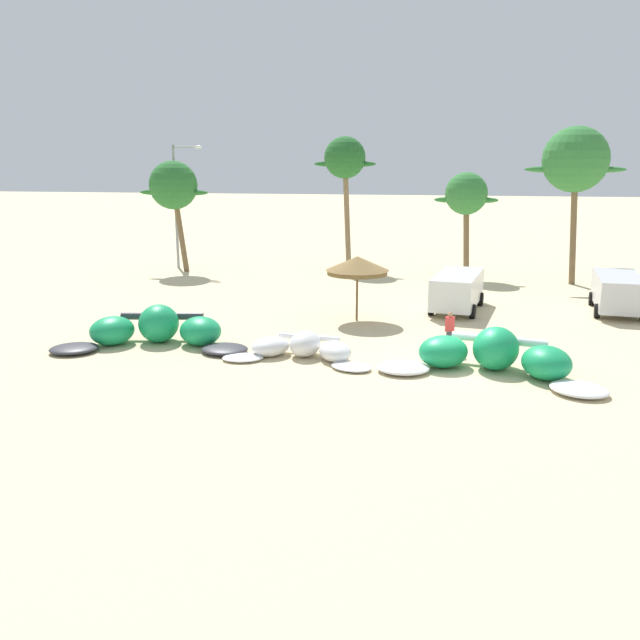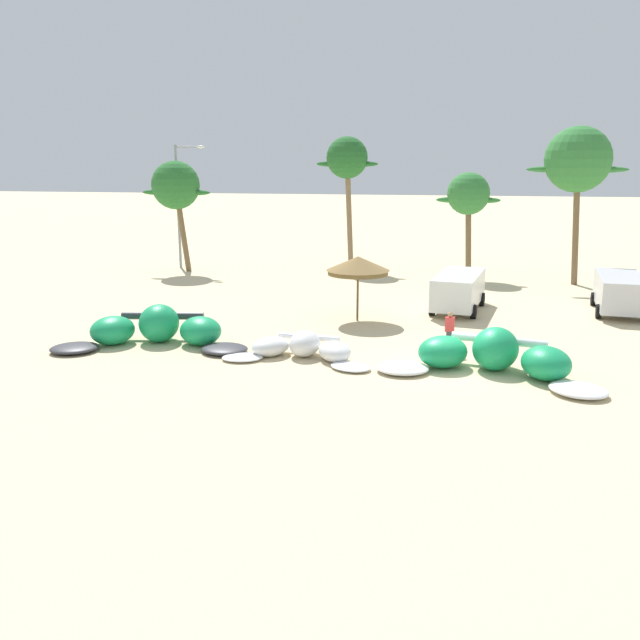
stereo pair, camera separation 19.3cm
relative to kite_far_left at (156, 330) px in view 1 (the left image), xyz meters
name	(u,v)px [view 1 (the left image)]	position (x,y,z in m)	size (l,w,h in m)	color
ground_plane	(454,365)	(11.81, -0.68, -0.59)	(260.00, 260.00, 0.00)	beige
kite_far_left	(156,330)	(0.00, 0.00, 0.00)	(8.03, 4.39, 1.55)	#333338
kite_left	(303,349)	(6.22, -0.81, -0.22)	(5.97, 3.00, 0.97)	white
kite_left_of_center	(494,356)	(13.15, -1.29, 0.00)	(7.92, 4.56, 1.54)	white
beach_umbrella_near_van	(357,265)	(7.36, 5.75, 2.00)	(2.91, 2.91, 3.01)	brown
parked_van	(617,290)	(19.63, 10.00, 0.50)	(2.61, 5.17, 1.84)	silver
parked_car_second	(458,288)	(11.96, 9.02, 0.50)	(2.76, 5.29, 1.84)	white
person_near_kites	(450,332)	(11.62, 1.05, 0.23)	(0.36, 0.24, 1.62)	#383842
palm_leftmost	(173,186)	(-6.61, 18.10, 5.04)	(4.77, 3.18, 7.30)	brown
palm_left	(345,160)	(4.19, 22.21, 6.74)	(4.26, 2.84, 8.92)	#7F6647
palm_left_of_gap	(466,195)	(12.35, 19.42, 4.57)	(3.98, 2.65, 6.60)	brown
palm_center_left	(575,161)	(18.45, 17.79, 6.69)	(5.71, 3.81, 9.26)	brown
lamppost_west	(178,199)	(-6.90, 19.49, 4.15)	(2.16, 0.24, 8.34)	gray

